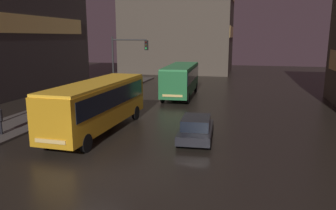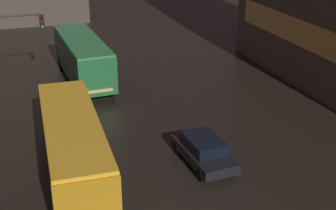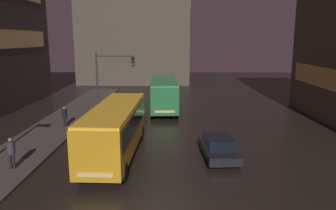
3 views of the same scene
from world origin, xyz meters
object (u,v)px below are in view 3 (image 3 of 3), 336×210
object	(u,v)px
bus_near	(116,126)
traffic_light_main	(110,73)
pedestrian_mid	(11,150)
car_taxi	(219,148)
pedestrian_far	(65,115)
bus_far	(164,92)

from	to	relation	value
bus_near	traffic_light_main	distance (m)	11.39
bus_near	pedestrian_mid	world-z (taller)	bus_near
bus_near	traffic_light_main	xyz separation A→B (m)	(-2.27, 10.96, 2.12)
traffic_light_main	car_taxi	bearing A→B (deg)	-52.70
pedestrian_far	bus_near	bearing A→B (deg)	110.87
bus_far	traffic_light_main	bearing A→B (deg)	24.93
pedestrian_mid	traffic_light_main	distance (m)	13.99
bus_near	pedestrian_mid	bearing A→B (deg)	25.37
bus_far	pedestrian_far	xyz separation A→B (m)	(-8.01, -6.83, -0.85)
bus_near	pedestrian_far	bearing A→B (deg)	-49.45
traffic_light_main	pedestrian_mid	bearing A→B (deg)	-103.31
bus_near	car_taxi	size ratio (longest dim) A/B	2.36
pedestrian_mid	car_taxi	bearing A→B (deg)	168.71
pedestrian_mid	pedestrian_far	xyz separation A→B (m)	(0.05, 9.06, -0.10)
bus_near	pedestrian_mid	size ratio (longest dim) A/B	5.79
bus_near	pedestrian_mid	distance (m)	5.96
bus_near	pedestrian_far	world-z (taller)	bus_near
bus_far	traffic_light_main	distance (m)	5.93
car_taxi	pedestrian_mid	bearing A→B (deg)	6.16
bus_far	bus_near	bearing A→B (deg)	76.26
bus_far	traffic_light_main	xyz separation A→B (m)	(-4.90, -2.57, 2.13)
pedestrian_far	bus_far	bearing A→B (deg)	-157.41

